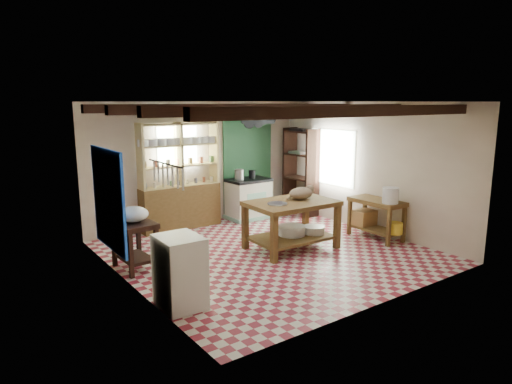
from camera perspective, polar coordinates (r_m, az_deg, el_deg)
floor at (r=8.09m, az=1.64°, el=-7.60°), size 5.00×5.00×0.02m
ceiling at (r=7.65m, az=1.75°, el=11.23°), size 5.00×5.00×0.02m
wall_back at (r=9.85m, az=-7.16°, el=3.58°), size 5.00×0.04×2.60m
wall_front at (r=6.00m, az=16.28°, el=-1.77°), size 5.00×0.04×2.60m
wall_left at (r=6.58m, az=-15.92°, el=-0.62°), size 0.04×5.00×2.60m
wall_right at (r=9.47m, az=13.85°, el=3.03°), size 0.04×5.00×2.60m
ceiling_beams at (r=7.65m, az=1.74°, el=10.33°), size 5.00×3.80×0.15m
blue_wall_patch at (r=7.47m, az=-17.97°, el=-0.92°), size 0.04×1.40×1.60m
green_wall_patch at (r=10.47m, az=-1.04°, el=3.86°), size 1.30×0.04×2.30m
window_back at (r=9.56m, az=-9.81°, el=5.69°), size 0.90×0.02×0.80m
window_right at (r=10.11m, az=9.50°, el=4.29°), size 0.02×1.30×1.20m
utensil_rail at (r=5.42m, az=-11.27°, el=2.27°), size 0.06×0.90×0.28m
pot_rack at (r=10.05m, az=0.31°, el=8.87°), size 0.86×0.12×0.36m
shelving_unit at (r=9.46m, az=-9.51°, el=1.97°), size 1.70×0.34×2.20m
tall_rack at (r=10.61m, az=5.62°, el=2.54°), size 0.40×0.86×2.00m
work_table at (r=8.19m, az=4.44°, el=-4.13°), size 1.57×1.08×0.87m
stove at (r=10.24m, az=-0.94°, el=-0.84°), size 0.95×0.65×0.91m
prep_table at (r=7.45m, az=-14.90°, el=-6.47°), size 0.57×0.79×0.77m
white_cabinet at (r=6.00m, az=-9.50°, el=-9.80°), size 0.53×0.63×0.94m
right_counter at (r=9.07m, az=14.77°, el=-3.28°), size 0.55×1.08×0.77m
cat at (r=8.25m, az=5.65°, el=-0.17°), size 0.51×0.42×0.21m
steel_tray at (r=7.84m, az=2.69°, el=-1.46°), size 0.36×0.36×0.02m
basin_large at (r=8.29m, az=4.48°, el=-4.79°), size 0.51×0.51×0.17m
basin_small at (r=8.43m, az=7.26°, el=-4.70°), size 0.40×0.40×0.14m
kettle_left at (r=9.99m, az=-2.10°, el=2.18°), size 0.21×0.21×0.23m
kettle_right at (r=10.19m, az=-0.49°, el=2.23°), size 0.15×0.15×0.18m
enamel_bowl at (r=7.31m, az=-15.10°, el=-2.70°), size 0.50×0.50×0.24m
white_bucket at (r=8.70m, az=16.47°, el=-0.41°), size 0.30×0.30×0.29m
wicker_basket at (r=9.27m, az=13.35°, el=-3.11°), size 0.42×0.34×0.29m
yellow_tub at (r=8.82m, az=16.96°, el=-4.34°), size 0.29×0.29×0.21m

